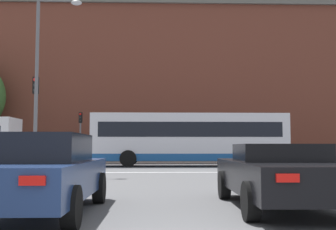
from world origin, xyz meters
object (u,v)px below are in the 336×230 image
car_saloon_left (40,173)px  traffic_light_far_left (80,129)px  car_roadster_right (282,174)px  pedestrian_walking_east (267,148)px  street_lamp_junction (44,66)px  traffic_light_near_left (35,108)px  pedestrian_walking_west (225,149)px  bus_crossing_lead (189,138)px  pedestrian_waiting (78,148)px

car_saloon_left → traffic_light_far_left: (-3.63, 24.36, 1.85)m
car_roadster_right → pedestrian_walking_east: size_ratio=2.62×
traffic_light_far_left → street_lamp_junction: street_lamp_junction is taller
traffic_light_near_left → street_lamp_junction: (0.57, -0.76, 1.87)m
traffic_light_far_left → traffic_light_near_left: 12.01m
street_lamp_junction → pedestrian_walking_west: 18.28m
street_lamp_junction → pedestrian_walking_east: size_ratio=4.42×
traffic_light_near_left → pedestrian_walking_west: bearing=50.5°
car_roadster_right → traffic_light_near_left: (-8.13, 11.73, 2.35)m
car_roadster_right → bus_crossing_lead: bus_crossing_lead is taller
car_saloon_left → pedestrian_walking_east: size_ratio=2.56×
pedestrian_waiting → pedestrian_walking_east: size_ratio=1.00×
traffic_light_near_left → pedestrian_waiting: (-0.39, 13.23, -1.91)m
traffic_light_far_left → traffic_light_near_left: bearing=-90.0°
bus_crossing_lead → street_lamp_junction: 10.67m
traffic_light_far_left → pedestrian_walking_west: (11.21, 1.59, -1.57)m
traffic_light_far_left → traffic_light_near_left: (-0.00, -12.00, 0.43)m
car_saloon_left → pedestrian_waiting: 25.91m
car_roadster_right → pedestrian_walking_west: 25.51m
pedestrian_waiting → pedestrian_walking_west: size_ratio=1.07×
street_lamp_junction → car_roadster_right: bearing=-55.4°
traffic_light_near_left → pedestrian_walking_west: traffic_light_near_left is taller
car_roadster_right → pedestrian_waiting: 26.38m
car_saloon_left → street_lamp_junction: (-3.07, 11.60, 4.14)m
street_lamp_junction → car_saloon_left: bearing=-75.2°
pedestrian_walking_west → car_saloon_left: bearing=42.9°
traffic_light_near_left → pedestrian_walking_east: traffic_light_near_left is taller
pedestrian_walking_west → traffic_light_near_left: bearing=19.6°
traffic_light_near_left → bus_crossing_lead: bearing=39.7°
car_roadster_right → pedestrian_waiting: (-8.53, 24.96, 0.44)m
pedestrian_waiting → pedestrian_walking_east: bearing=48.4°
pedestrian_waiting → pedestrian_walking_west: 11.61m
traffic_light_near_left → pedestrian_walking_west: (11.21, 13.59, -2.00)m
traffic_light_far_left → pedestrian_walking_west: traffic_light_far_left is taller
car_saloon_left → pedestrian_walking_west: bearing=74.0°
traffic_light_near_left → pedestrian_waiting: size_ratio=2.45×
pedestrian_waiting → street_lamp_junction: bearing=-39.4°
car_saloon_left → pedestrian_waiting: (-4.03, 25.59, 0.36)m
car_saloon_left → traffic_light_far_left: traffic_light_far_left is taller
car_saloon_left → traffic_light_far_left: 24.70m
street_lamp_junction → pedestrian_walking_east: street_lamp_junction is taller
pedestrian_walking_east → street_lamp_junction: bearing=28.6°
pedestrian_walking_east → pedestrian_waiting: bearing=-15.4°
traffic_light_far_left → pedestrian_waiting: size_ratio=2.08×
bus_crossing_lead → pedestrian_walking_west: (3.43, 7.13, -0.74)m
car_roadster_right → traffic_light_near_left: 14.47m
traffic_light_near_left → pedestrian_walking_east: bearing=43.0°
car_roadster_right → traffic_light_far_left: 25.16m
car_saloon_left → street_lamp_junction: 12.70m
bus_crossing_lead → pedestrian_walking_west: bus_crossing_lead is taller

